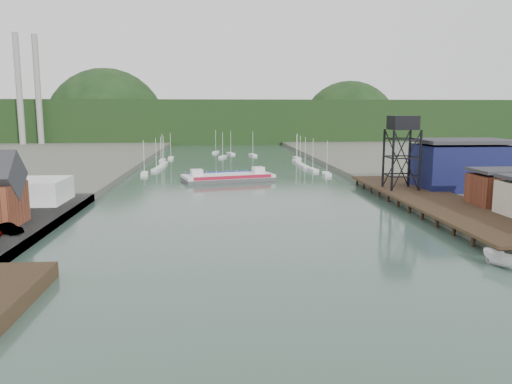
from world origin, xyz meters
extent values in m
plane|color=#2B443D|center=(0.00, 0.00, 0.00)|extent=(600.00, 600.00, 0.00)
cube|color=black|center=(37.00, 45.00, 1.90)|extent=(14.00, 70.00, 0.50)
cylinder|color=black|center=(31.00, 45.00, 0.80)|extent=(0.60, 0.60, 2.20)
cylinder|color=black|center=(43.00, 45.00, 0.80)|extent=(0.60, 0.60, 2.20)
cube|color=silver|center=(-44.00, 50.00, 3.85)|extent=(18.00, 12.00, 4.50)
cylinder|color=black|center=(32.00, 55.00, 8.65)|extent=(0.50, 0.50, 13.00)
cylinder|color=black|center=(38.00, 55.00, 8.65)|extent=(0.50, 0.50, 13.00)
cylinder|color=black|center=(32.00, 61.00, 8.65)|extent=(0.50, 0.50, 13.00)
cylinder|color=black|center=(38.00, 61.00, 8.65)|extent=(0.50, 0.50, 13.00)
cube|color=black|center=(35.00, 58.00, 16.65)|extent=(5.50, 5.50, 3.00)
cube|color=black|center=(50.00, 60.00, 6.60)|extent=(20.00, 14.00, 10.00)
cube|color=#2D2D33|center=(50.00, 60.00, 12.50)|extent=(20.50, 14.50, 0.80)
cube|color=#512217|center=(46.00, 38.00, 4.60)|extent=(9.00, 8.00, 6.00)
cube|color=silver|center=(-27.54, 103.89, 0.35)|extent=(2.67, 7.65, 0.90)
cube|color=silver|center=(-25.28, 115.30, 0.35)|extent=(2.81, 7.67, 0.90)
cube|color=silver|center=(-24.71, 124.17, 0.35)|extent=(2.35, 7.59, 0.90)
cube|color=silver|center=(-24.81, 134.09, 0.35)|extent=(2.01, 7.50, 0.90)
cube|color=silver|center=(-26.64, 146.33, 0.35)|extent=(2.00, 7.50, 0.90)
cube|color=silver|center=(-24.32, 156.17, 0.35)|extent=(2.16, 7.54, 0.90)
cube|color=silver|center=(27.56, 99.03, 0.35)|extent=(2.53, 7.62, 0.90)
cube|color=silver|center=(25.46, 110.51, 0.35)|extent=(2.76, 7.67, 0.90)
cube|color=silver|center=(24.46, 119.29, 0.35)|extent=(2.22, 7.56, 0.90)
cube|color=silver|center=(24.27, 128.28, 0.35)|extent=(2.18, 7.54, 0.90)
cube|color=silver|center=(24.67, 139.38, 0.35)|extent=(2.46, 7.61, 0.90)
cube|color=silver|center=(26.78, 150.99, 0.35)|extent=(2.48, 7.61, 0.90)
cube|color=silver|center=(-3.16, 160.00, 0.35)|extent=(3.78, 7.76, 0.90)
cube|color=silver|center=(10.04, 168.00, 0.35)|extent=(3.31, 7.74, 0.90)
cube|color=silver|center=(0.66, 176.00, 0.35)|extent=(3.76, 7.76, 0.90)
cube|color=silver|center=(-6.11, 184.00, 0.35)|extent=(3.40, 7.74, 0.90)
cylinder|color=gray|center=(-110.00, 230.00, 30.00)|extent=(3.20, 3.20, 60.00)
cylinder|color=gray|center=(-102.00, 235.00, 30.00)|extent=(3.20, 3.20, 60.00)
cube|color=black|center=(0.00, 300.00, 12.00)|extent=(500.00, 120.00, 28.00)
sphere|color=black|center=(-80.00, 300.00, 8.00)|extent=(80.00, 80.00, 80.00)
sphere|color=black|center=(90.00, 310.00, 6.00)|extent=(70.00, 70.00, 70.00)
cube|color=#48494B|center=(-2.46, 89.11, 0.49)|extent=(26.48, 16.08, 0.99)
cube|color=silver|center=(-2.46, 89.11, 1.39)|extent=(26.48, 16.08, 0.79)
cube|color=#A8132B|center=(-1.14, 84.29, 1.58)|extent=(21.05, 5.89, 0.89)
cube|color=navy|center=(-3.78, 93.93, 1.58)|extent=(21.05, 5.89, 0.89)
cube|color=silver|center=(-11.06, 86.76, 2.57)|extent=(3.65, 3.65, 1.98)
cube|color=silver|center=(6.13, 91.46, 2.57)|extent=(3.65, 3.65, 1.98)
imported|color=silver|center=(29.56, 8.09, 1.07)|extent=(4.07, 5.94, 2.15)
imported|color=#999999|center=(-35.65, 24.00, 2.36)|extent=(4.86, 3.39, 1.52)
camera|label=1|loc=(-5.34, -48.55, 19.01)|focal=35.00mm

